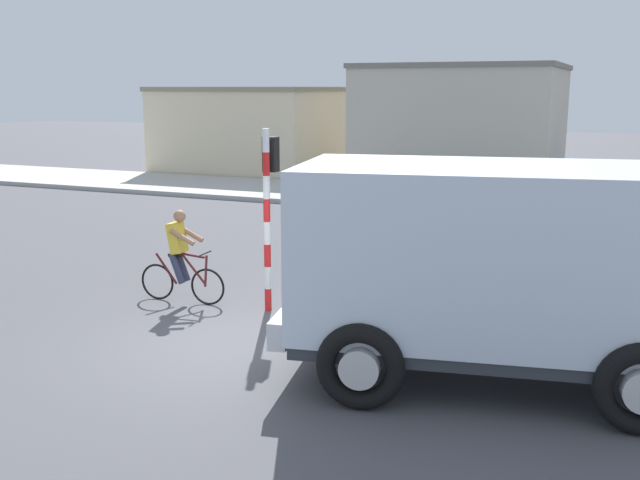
# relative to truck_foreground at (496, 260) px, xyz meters

# --- Properties ---
(ground_plane) EXTENTS (120.00, 120.00, 0.00)m
(ground_plane) POSITION_rel_truck_foreground_xyz_m (-3.88, -0.13, -1.67)
(ground_plane) COLOR #4C4C51
(sidewalk_far) EXTENTS (80.00, 5.00, 0.16)m
(sidewalk_far) POSITION_rel_truck_foreground_xyz_m (-3.88, 15.31, -1.59)
(sidewalk_far) COLOR #ADADA8
(sidewalk_far) RESTS_ON ground
(truck_foreground) EXTENTS (5.78, 3.56, 2.90)m
(truck_foreground) POSITION_rel_truck_foreground_xyz_m (0.00, 0.00, 0.00)
(truck_foreground) COLOR silver
(truck_foreground) RESTS_ON ground
(cyclist) EXTENTS (1.73, 0.50, 1.72)m
(cyclist) POSITION_rel_truck_foreground_xyz_m (-5.92, 1.51, -0.80)
(cyclist) COLOR black
(cyclist) RESTS_ON ground
(traffic_light_pole) EXTENTS (0.24, 0.43, 3.20)m
(traffic_light_pole) POSITION_rel_truck_foreground_xyz_m (-4.22, 1.76, 0.40)
(traffic_light_pole) COLOR red
(traffic_light_pole) RESTS_ON ground
(car_white_mid) EXTENTS (4.32, 2.75, 1.60)m
(car_white_mid) POSITION_rel_truck_foreground_xyz_m (-3.58, 10.03, -0.85)
(car_white_mid) COLOR #234C9E
(car_white_mid) RESTS_ON ground
(car_far_side) EXTENTS (4.02, 1.91, 1.60)m
(car_far_side) POSITION_rel_truck_foreground_xyz_m (-0.20, 6.45, -0.85)
(car_far_side) COLOR white
(car_far_side) RESTS_ON ground
(building_corner_left) EXTENTS (7.55, 6.79, 3.91)m
(building_corner_left) POSITION_rel_truck_foreground_xyz_m (-14.96, 21.21, 0.29)
(building_corner_left) COLOR beige
(building_corner_left) RESTS_ON ground
(building_mid_block) EXTENTS (8.05, 7.67, 4.83)m
(building_mid_block) POSITION_rel_truck_foreground_xyz_m (-5.35, 22.32, 0.75)
(building_mid_block) COLOR #B2AD9E
(building_mid_block) RESTS_ON ground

